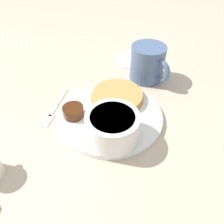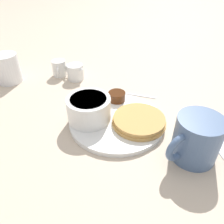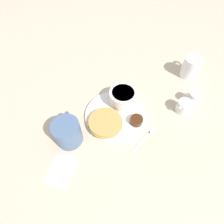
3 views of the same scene
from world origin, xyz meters
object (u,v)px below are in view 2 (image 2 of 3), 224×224
object	(u,v)px
coffee_mug	(196,139)
fork	(127,93)
creamer_pitcher_near	(75,72)
second_mug	(7,69)
plate	(117,121)
creamer_pitcher_far	(59,68)
bowl	(89,108)

from	to	relation	value
coffee_mug	fork	bearing A→B (deg)	90.32
creamer_pitcher_near	second_mug	xyz separation A→B (m)	(-0.20, 0.08, 0.02)
coffee_mug	plate	bearing A→B (deg)	118.41
creamer_pitcher_far	second_mug	xyz separation A→B (m)	(-0.16, 0.03, 0.02)
plate	bowl	distance (m)	0.08
fork	coffee_mug	bearing A→B (deg)	-89.68
fork	plate	bearing A→B (deg)	-129.19
bowl	creamer_pitcher_near	world-z (taller)	bowl
plate	creamer_pitcher_far	distance (m)	0.33
fork	second_mug	bearing A→B (deg)	142.64
plate	creamer_pitcher_near	bearing A→B (deg)	94.10
bowl	second_mug	world-z (taller)	second_mug
fork	second_mug	world-z (taller)	second_mug
plate	coffee_mug	size ratio (longest dim) A/B	1.85
bowl	fork	world-z (taller)	bowl
fork	second_mug	size ratio (longest dim) A/B	1.04
coffee_mug	second_mug	bearing A→B (deg)	121.22
plate	second_mug	bearing A→B (deg)	122.52
creamer_pitcher_near	plate	bearing A→B (deg)	-85.90
plate	creamer_pitcher_near	xyz separation A→B (m)	(-0.02, 0.27, 0.02)
creamer_pitcher_far	fork	world-z (taller)	creamer_pitcher_far
plate	bowl	xyz separation A→B (m)	(-0.06, 0.03, 0.04)
creamer_pitcher_near	fork	size ratio (longest dim) A/B	0.61
creamer_pitcher_near	creamer_pitcher_far	world-z (taller)	creamer_pitcher_far
plate	creamer_pitcher_near	distance (m)	0.27
bowl	creamer_pitcher_far	xyz separation A→B (m)	(0.00, 0.29, -0.02)
bowl	coffee_mug	distance (m)	0.25
plate	second_mug	size ratio (longest dim) A/B	2.17
creamer_pitcher_far	fork	size ratio (longest dim) A/B	0.58
plate	coffee_mug	distance (m)	0.20
creamer_pitcher_near	second_mug	bearing A→B (deg)	158.67
bowl	creamer_pitcher_far	size ratio (longest dim) A/B	1.60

